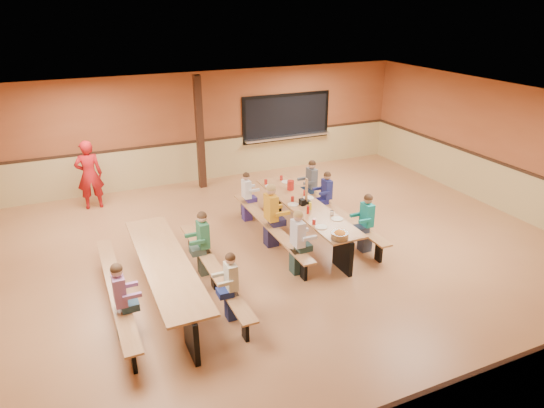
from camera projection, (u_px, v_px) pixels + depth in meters
name	position (u px, v px, depth m)	size (l,w,h in m)	color
ground	(276.00, 257.00, 9.69)	(12.00, 12.00, 0.00)	#9F643C
room_envelope	(276.00, 226.00, 9.42)	(12.04, 10.04, 3.02)	brown
kitchen_pass_through	(287.00, 119.00, 14.25)	(2.78, 0.28, 1.38)	black
structural_post	(200.00, 133.00, 12.72)	(0.18, 0.18, 3.00)	black
cafeteria_table_main	(305.00, 214.00, 10.33)	(1.91, 3.70, 0.74)	#AD7544
cafeteria_table_second	(166.00, 272.00, 8.14)	(1.91, 3.70, 0.74)	#AD7544
seated_child_white_left	(298.00, 243.00, 8.91)	(0.39, 0.32, 1.25)	silver
seated_adult_yellow	(271.00, 216.00, 9.90)	(0.43, 0.35, 1.34)	orange
seated_child_grey_left	(247.00, 197.00, 11.10)	(0.34, 0.28, 1.14)	white
seated_child_teal_right	(366.00, 223.00, 9.71)	(0.37, 0.31, 1.22)	teal
seated_child_navy_right	(326.00, 197.00, 11.06)	(0.35, 0.29, 1.17)	navy
seated_child_char_right	(311.00, 186.00, 11.65)	(0.38, 0.31, 1.23)	#52575D
seated_child_purple_sec	(121.00, 301.00, 7.20)	(0.38, 0.31, 1.23)	#9D6098
seated_child_green_sec	(204.00, 244.00, 8.87)	(0.38, 0.31, 1.24)	#2A6741
seated_child_tan_sec	(231.00, 287.00, 7.62)	(0.35, 0.28, 1.16)	beige
standing_woman	(89.00, 175.00, 11.65)	(0.62, 0.41, 1.71)	#AC1316
punch_pitcher	(291.00, 185.00, 11.01)	(0.16, 0.16, 0.22)	#AF1E17
chip_bowl	(340.00, 235.00, 8.77)	(0.32, 0.32, 0.15)	orange
napkin_dispenser	(302.00, 202.00, 10.22)	(0.10, 0.14, 0.13)	black
condiment_mustard	(310.00, 206.00, 9.97)	(0.06, 0.06, 0.17)	yellow
condiment_ketchup	(308.00, 210.00, 9.79)	(0.06, 0.06, 0.17)	#B2140F
table_paddle	(306.00, 197.00, 10.27)	(0.16, 0.16, 0.56)	black
place_settings	(305.00, 202.00, 10.23)	(0.65, 3.30, 0.11)	beige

